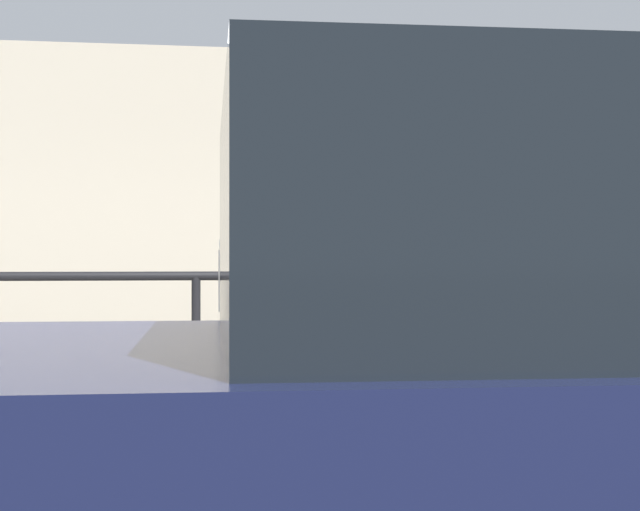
% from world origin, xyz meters
% --- Properties ---
extents(sidewalk_curb, '(36.00, 2.71, 0.12)m').
position_xyz_m(sidewalk_curb, '(0.00, 1.36, 0.06)').
color(sidewalk_curb, '#ADA8A0').
rests_on(sidewalk_curb, ground).
extents(parking_meter, '(0.16, 0.17, 1.36)m').
position_xyz_m(parking_meter, '(0.15, 0.29, 1.08)').
color(parking_meter, slate).
rests_on(parking_meter, sidewalk_curb).
extents(pedestrian_at_meter, '(0.55, 0.59, 1.62)m').
position_xyz_m(pedestrian_at_meter, '(0.70, 0.53, 1.04)').
color(pedestrian_at_meter, black).
rests_on(pedestrian_at_meter, sidewalk_curb).
extents(parked_sedan_navy, '(4.64, 1.92, 1.76)m').
position_xyz_m(parked_sedan_navy, '(1.03, -1.42, 0.87)').
color(parked_sedan_navy, '#141938').
rests_on(parked_sedan_navy, ground).
extents(background_railing, '(24.06, 0.06, 1.13)m').
position_xyz_m(background_railing, '(0.00, 2.48, 0.93)').
color(background_railing, black).
rests_on(background_railing, sidewalk_curb).
extents(backdrop_wall, '(32.00, 0.50, 3.14)m').
position_xyz_m(backdrop_wall, '(0.00, 4.43, 1.57)').
color(backdrop_wall, '#ADA38E').
rests_on(backdrop_wall, ground).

